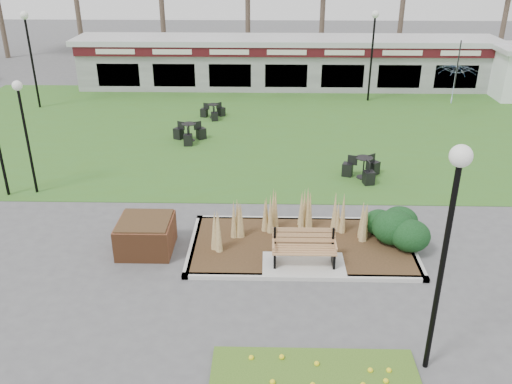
{
  "coord_description": "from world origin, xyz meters",
  "views": [
    {
      "loc": [
        -0.98,
        -12.21,
        7.99
      ],
      "look_at": [
        -1.32,
        2.0,
        1.37
      ],
      "focal_mm": 38.0,
      "sensor_mm": 36.0,
      "label": 1
    }
  ],
  "objects_px": {
    "brick_planter": "(146,235)",
    "bistro_set_b": "(189,135)",
    "lamp_post_far_left": "(28,39)",
    "park_bench": "(304,247)",
    "bistro_set_c": "(363,171)",
    "bistro_set_a": "(213,113)",
    "lamp_post_far_right": "(373,36)",
    "car_black": "(131,71)",
    "lamp_post_near_right": "(451,214)",
    "patio_umbrella": "(455,84)",
    "lamp_post_near_left": "(22,113)",
    "food_pavilion": "(286,62)"
  },
  "relations": [
    {
      "from": "lamp_post_far_left",
      "to": "bistro_set_b",
      "type": "height_order",
      "value": "lamp_post_far_left"
    },
    {
      "from": "bistro_set_a",
      "to": "car_black",
      "type": "relative_size",
      "value": 0.31
    },
    {
      "from": "bistro_set_a",
      "to": "lamp_post_near_right",
      "type": "bearing_deg",
      "value": -70.62
    },
    {
      "from": "brick_planter",
      "to": "lamp_post_far_left",
      "type": "height_order",
      "value": "lamp_post_far_left"
    },
    {
      "from": "lamp_post_near_right",
      "to": "patio_umbrella",
      "type": "distance_m",
      "value": 18.41
    },
    {
      "from": "lamp_post_far_right",
      "to": "lamp_post_near_left",
      "type": "bearing_deg",
      "value": -137.76
    },
    {
      "from": "lamp_post_far_right",
      "to": "bistro_set_c",
      "type": "bearing_deg",
      "value": -100.24
    },
    {
      "from": "car_black",
      "to": "lamp_post_near_right",
      "type": "bearing_deg",
      "value": -150.12
    },
    {
      "from": "food_pavilion",
      "to": "bistro_set_a",
      "type": "relative_size",
      "value": 19.67
    },
    {
      "from": "brick_planter",
      "to": "bistro_set_b",
      "type": "xyz_separation_m",
      "value": [
        -0.03,
        9.18,
        -0.19
      ]
    },
    {
      "from": "brick_planter",
      "to": "bistro_set_a",
      "type": "bearing_deg",
      "value": 86.86
    },
    {
      "from": "park_bench",
      "to": "lamp_post_near_right",
      "type": "relative_size",
      "value": 0.35
    },
    {
      "from": "park_bench",
      "to": "bistro_set_c",
      "type": "distance_m",
      "value": 6.54
    },
    {
      "from": "park_bench",
      "to": "lamp_post_near_left",
      "type": "height_order",
      "value": "lamp_post_near_left"
    },
    {
      "from": "patio_umbrella",
      "to": "bistro_set_c",
      "type": "bearing_deg",
      "value": -125.61
    },
    {
      "from": "park_bench",
      "to": "bistro_set_b",
      "type": "height_order",
      "value": "park_bench"
    },
    {
      "from": "lamp_post_far_right",
      "to": "patio_umbrella",
      "type": "relative_size",
      "value": 1.79
    },
    {
      "from": "food_pavilion",
      "to": "bistro_set_c",
      "type": "height_order",
      "value": "food_pavilion"
    },
    {
      "from": "bistro_set_a",
      "to": "lamp_post_far_right",
      "type": "bearing_deg",
      "value": 22.52
    },
    {
      "from": "park_bench",
      "to": "bistro_set_c",
      "type": "height_order",
      "value": "park_bench"
    },
    {
      "from": "bistro_set_a",
      "to": "car_black",
      "type": "height_order",
      "value": "car_black"
    },
    {
      "from": "bistro_set_a",
      "to": "lamp_post_far_left",
      "type": "bearing_deg",
      "value": 169.99
    },
    {
      "from": "lamp_post_far_left",
      "to": "patio_umbrella",
      "type": "relative_size",
      "value": 1.83
    },
    {
      "from": "car_black",
      "to": "food_pavilion",
      "type": "bearing_deg",
      "value": -92.1
    },
    {
      "from": "bistro_set_a",
      "to": "bistro_set_b",
      "type": "relative_size",
      "value": 0.85
    },
    {
      "from": "bistro_set_c",
      "to": "lamp_post_far_right",
      "type": "bearing_deg",
      "value": 79.76
    },
    {
      "from": "bistro_set_b",
      "to": "lamp_post_far_right",
      "type": "bearing_deg",
      "value": 37.46
    },
    {
      "from": "bistro_set_c",
      "to": "food_pavilion",
      "type": "bearing_deg",
      "value": 100.47
    },
    {
      "from": "lamp_post_near_left",
      "to": "lamp_post_far_left",
      "type": "xyz_separation_m",
      "value": [
        -3.99,
        10.52,
        0.67
      ]
    },
    {
      "from": "lamp_post_near_right",
      "to": "patio_umbrella",
      "type": "bearing_deg",
      "value": 71.91
    },
    {
      "from": "lamp_post_near_right",
      "to": "lamp_post_far_right",
      "type": "relative_size",
      "value": 1.02
    },
    {
      "from": "park_bench",
      "to": "bistro_set_a",
      "type": "distance_m",
      "value": 13.87
    },
    {
      "from": "lamp_post_far_right",
      "to": "lamp_post_far_left",
      "type": "height_order",
      "value": "lamp_post_far_left"
    },
    {
      "from": "park_bench",
      "to": "bistro_set_a",
      "type": "relative_size",
      "value": 1.36
    },
    {
      "from": "lamp_post_near_left",
      "to": "bistro_set_c",
      "type": "distance_m",
      "value": 11.95
    },
    {
      "from": "food_pavilion",
      "to": "car_black",
      "type": "bearing_deg",
      "value": 173.78
    },
    {
      "from": "bistro_set_b",
      "to": "car_black",
      "type": "distance_m",
      "value": 11.96
    },
    {
      "from": "brick_planter",
      "to": "bistro_set_c",
      "type": "relative_size",
      "value": 1.02
    },
    {
      "from": "lamp_post_far_right",
      "to": "bistro_set_a",
      "type": "distance_m",
      "value": 9.41
    },
    {
      "from": "park_bench",
      "to": "patio_umbrella",
      "type": "height_order",
      "value": "patio_umbrella"
    },
    {
      "from": "car_black",
      "to": "lamp_post_far_right",
      "type": "bearing_deg",
      "value": -101.85
    },
    {
      "from": "lamp_post_near_right",
      "to": "lamp_post_far_left",
      "type": "distance_m",
      "value": 24.23
    },
    {
      "from": "bistro_set_b",
      "to": "car_black",
      "type": "relative_size",
      "value": 0.37
    },
    {
      "from": "patio_umbrella",
      "to": "lamp_post_far_left",
      "type": "bearing_deg",
      "value": 176.34
    },
    {
      "from": "bistro_set_b",
      "to": "lamp_post_near_right",
      "type": "bearing_deg",
      "value": -63.76
    },
    {
      "from": "lamp_post_far_right",
      "to": "park_bench",
      "type": "bearing_deg",
      "value": -104.93
    },
    {
      "from": "park_bench",
      "to": "bistro_set_b",
      "type": "bearing_deg",
      "value": 114.05
    },
    {
      "from": "brick_planter",
      "to": "lamp_post_near_left",
      "type": "distance_m",
      "value": 6.42
    },
    {
      "from": "food_pavilion",
      "to": "lamp_post_near_left",
      "type": "height_order",
      "value": "lamp_post_near_left"
    },
    {
      "from": "lamp_post_near_right",
      "to": "car_black",
      "type": "distance_m",
      "value": 27.36
    }
  ]
}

